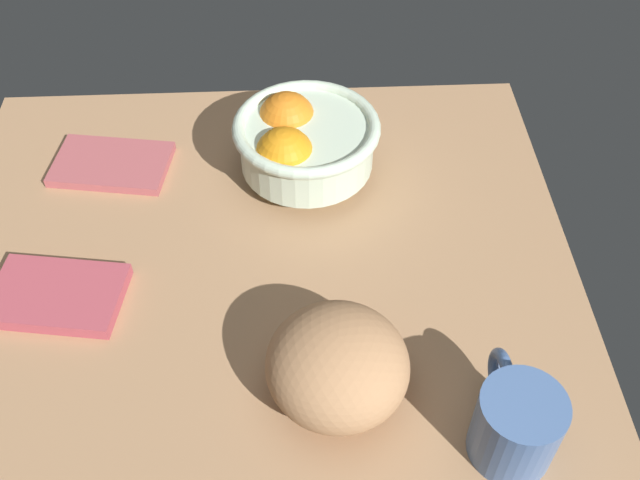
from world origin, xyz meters
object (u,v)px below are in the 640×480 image
bread_loaf (337,365)px  napkin_folded (57,295)px  napkin_spare (112,164)px  fruit_bowl (301,141)px  mug (515,423)px

bread_loaf → napkin_folded: (-30.82, 13.35, -4.11)cm
bread_loaf → napkin_folded: bread_loaf is taller
bread_loaf → napkin_spare: bearing=128.1°
fruit_bowl → mug: size_ratio=1.51×
napkin_spare → napkin_folded: bearing=-97.6°
bread_loaf → fruit_bowl: bearing=94.4°
fruit_bowl → napkin_folded: bearing=-145.1°
napkin_folded → napkin_spare: size_ratio=0.97×
bread_loaf → mug: bearing=-22.3°
fruit_bowl → napkin_spare: 25.91cm
fruit_bowl → bread_loaf: (2.55, -33.06, -0.73)cm
fruit_bowl → napkin_folded: size_ratio=1.28×
napkin_spare → mug: bearing=-43.7°
bread_loaf → napkin_spare: 45.31cm
mug → fruit_bowl: bearing=115.3°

